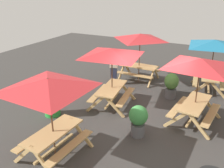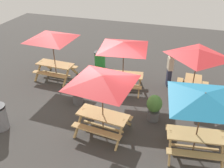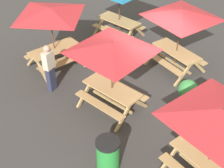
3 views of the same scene
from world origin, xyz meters
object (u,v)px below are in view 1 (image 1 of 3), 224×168
object	(u,v)px
picnic_table_3	(140,40)
trash_bin_green	(52,103)
picnic_table_2	(49,90)
picnic_table_4	(200,68)
picnic_table_0	(112,56)
potted_plant_0	(171,84)
person_standing	(114,67)
picnic_table_1	(214,47)
potted_plant_1	(138,119)

from	to	relation	value
picnic_table_3	trash_bin_green	size ratio (longest dim) A/B	2.38
picnic_table_2	picnic_table_4	size ratio (longest dim) A/B	1.00
picnic_table_0	potted_plant_0	distance (m)	2.89
picnic_table_0	picnic_table_2	xyz separation A→B (m)	(3.44, -0.04, 0.00)
potted_plant_0	trash_bin_green	bearing A→B (deg)	-45.38
trash_bin_green	person_standing	xyz separation A→B (m)	(-3.65, 0.67, 0.39)
picnic_table_1	trash_bin_green	bearing A→B (deg)	-51.80
picnic_table_0	potted_plant_0	size ratio (longest dim) A/B	2.59
picnic_table_0	picnic_table_2	size ratio (longest dim) A/B	0.99
picnic_table_2	picnic_table_3	distance (m)	6.48
picnic_table_1	picnic_table_2	world-z (taller)	same
picnic_table_1	potted_plant_1	world-z (taller)	picnic_table_1
picnic_table_0	trash_bin_green	distance (m)	2.75
picnic_table_0	person_standing	xyz separation A→B (m)	(-1.97, -0.91, -1.10)
picnic_table_1	potted_plant_0	xyz separation A→B (m)	(1.52, -1.31, -1.38)
trash_bin_green	potted_plant_0	bearing A→B (deg)	134.62
picnic_table_0	potted_plant_1	size ratio (longest dim) A/B	2.72
picnic_table_3	person_standing	world-z (taller)	picnic_table_3
picnic_table_4	potted_plant_0	size ratio (longest dim) A/B	2.60
picnic_table_0	picnic_table_1	distance (m)	4.54
picnic_table_0	picnic_table_3	bearing A→B (deg)	173.68
potted_plant_1	person_standing	distance (m)	4.34
picnic_table_1	picnic_table_3	distance (m)	3.25
trash_bin_green	picnic_table_3	bearing A→B (deg)	162.26
picnic_table_2	potted_plant_0	world-z (taller)	picnic_table_2
potted_plant_0	person_standing	size ratio (longest dim) A/B	0.65
picnic_table_3	potted_plant_1	bearing A→B (deg)	-67.65
picnic_table_0	picnic_table_2	bearing A→B (deg)	-8.36
potted_plant_0	potted_plant_1	distance (m)	3.22
picnic_table_1	picnic_table_0	bearing A→B (deg)	-52.19
picnic_table_1	person_standing	world-z (taller)	picnic_table_1
trash_bin_green	potted_plant_1	world-z (taller)	potted_plant_1
picnic_table_4	potted_plant_1	xyz separation A→B (m)	(1.61, -1.41, -1.41)
picnic_table_3	trash_bin_green	xyz separation A→B (m)	(4.72, -1.51, -1.49)
picnic_table_1	trash_bin_green	distance (m)	7.00
picnic_table_4	trash_bin_green	xyz separation A→B (m)	(1.80, -4.66, -1.49)
picnic_table_4	picnic_table_3	bearing A→B (deg)	-126.83
picnic_table_4	picnic_table_1	bearing A→B (deg)	-175.75
trash_bin_green	person_standing	distance (m)	3.73
picnic_table_2	potted_plant_0	distance (m)	5.68
picnic_table_1	picnic_table_3	xyz separation A→B (m)	(0.20, -3.25, 0.00)
picnic_table_0	picnic_table_4	distance (m)	3.09
person_standing	picnic_table_3	bearing A→B (deg)	33.14
picnic_table_2	person_standing	distance (m)	5.60
picnic_table_3	picnic_table_4	bearing A→B (deg)	-41.49
picnic_table_0	picnic_table_4	xyz separation A→B (m)	(-0.12, 3.08, 0.00)
picnic_table_4	person_standing	xyz separation A→B (m)	(-1.86, -4.00, -1.10)
trash_bin_green	person_standing	size ratio (longest dim) A/B	0.59
potted_plant_0	picnic_table_2	bearing A→B (deg)	-20.27
picnic_table_4	picnic_table_0	bearing A→B (deg)	-81.88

